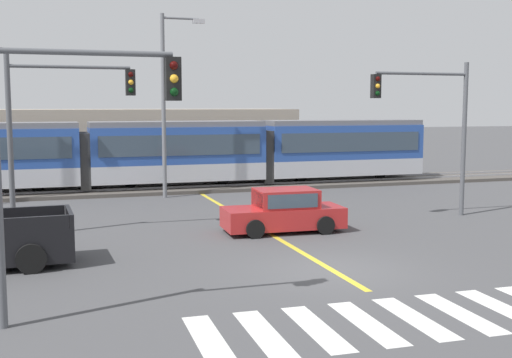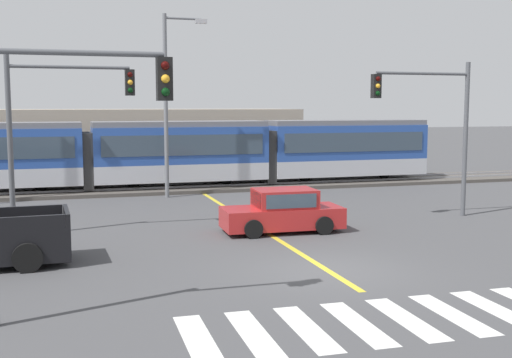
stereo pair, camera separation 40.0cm
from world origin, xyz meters
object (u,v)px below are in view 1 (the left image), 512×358
at_px(light_rail_tram, 177,151).
at_px(traffic_light_mid_right, 434,115).
at_px(traffic_light_mid_left, 54,115).
at_px(traffic_light_near_left, 63,131).
at_px(street_lamp_centre, 167,95).
at_px(sedan_crossing, 284,212).

relative_size(light_rail_tram, traffic_light_mid_right, 4.56).
bearing_deg(traffic_light_mid_left, traffic_light_near_left, -89.31).
bearing_deg(light_rail_tram, traffic_light_mid_left, -120.47).
xyz_separation_m(traffic_light_near_left, street_lamp_centre, (5.12, 17.21, 1.01)).
bearing_deg(traffic_light_near_left, street_lamp_centre, 73.42).
bearing_deg(light_rail_tram, street_lamp_centre, -109.45).
xyz_separation_m(traffic_light_mid_left, traffic_light_near_left, (0.11, -9.38, -0.20)).
relative_size(traffic_light_mid_right, street_lamp_centre, 0.70).
bearing_deg(traffic_light_mid_right, street_lamp_centre, 136.25).
bearing_deg(sedan_crossing, traffic_light_mid_left, 166.40).
xyz_separation_m(light_rail_tram, traffic_light_near_left, (-6.08, -19.90, 1.88)).
relative_size(light_rail_tram, sedan_crossing, 6.58).
bearing_deg(traffic_light_mid_right, light_rail_tram, 125.45).
bearing_deg(sedan_crossing, traffic_light_near_left, -134.78).
height_order(light_rail_tram, sedan_crossing, light_rail_tram).
bearing_deg(light_rail_tram, traffic_light_near_left, -106.97).
bearing_deg(traffic_light_mid_left, street_lamp_centre, 56.20).
bearing_deg(traffic_light_mid_left, light_rail_tram, 59.53).
height_order(traffic_light_mid_right, traffic_light_near_left, traffic_light_mid_right).
bearing_deg(traffic_light_near_left, light_rail_tram, 73.03).
height_order(sedan_crossing, traffic_light_mid_right, traffic_light_mid_right).
xyz_separation_m(sedan_crossing, traffic_light_near_left, (-7.49, -7.55, 3.22)).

